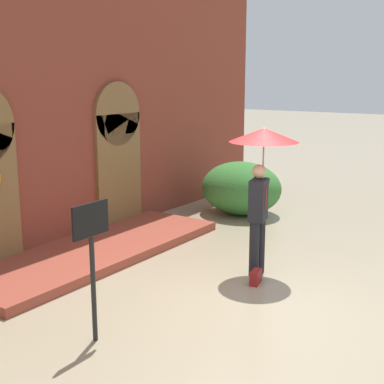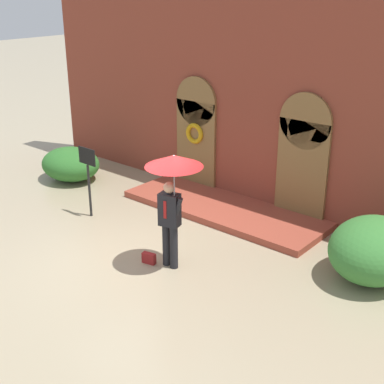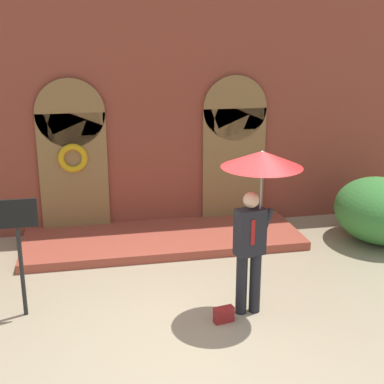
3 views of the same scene
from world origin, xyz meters
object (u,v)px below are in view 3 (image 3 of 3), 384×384
(handbag, at_px, (224,315))
(shrub_right, at_px, (380,210))
(person_with_umbrella, at_px, (259,184))
(sign_post, at_px, (19,238))

(handbag, height_order, shrub_right, shrub_right)
(shrub_right, bearing_deg, person_with_umbrella, -146.00)
(shrub_right, bearing_deg, sign_post, -166.17)
(person_with_umbrella, bearing_deg, handbag, -158.35)
(handbag, relative_size, sign_post, 0.16)
(handbag, xyz_separation_m, shrub_right, (3.66, 2.33, 0.50))
(handbag, height_order, sign_post, sign_post)
(person_with_umbrella, relative_size, shrub_right, 1.24)
(sign_post, relative_size, shrub_right, 0.90)
(sign_post, xyz_separation_m, shrub_right, (6.37, 1.57, -0.55))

